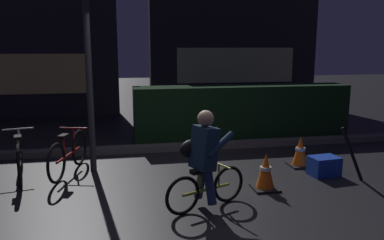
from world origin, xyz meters
name	(u,v)px	position (x,y,z in m)	size (l,w,h in m)	color
ground_plane	(186,192)	(0.00, 0.00, 0.00)	(40.00, 40.00, 0.00)	black
sidewalk_curb	(167,147)	(0.00, 2.20, 0.06)	(12.00, 0.24, 0.12)	#56544F
hedge_row	(242,111)	(1.80, 3.10, 0.57)	(4.80, 0.70, 1.14)	black
storefront_left	(27,55)	(-3.38, 6.50, 1.77)	(4.96, 0.54, 3.55)	#262328
storefront_right	(234,42)	(2.80, 7.20, 2.12)	(5.46, 0.54, 4.26)	#262328
street_post	(90,87)	(-1.32, 1.20, 1.37)	(0.10, 0.10, 2.75)	#2D2D33
parked_bike_left_mid	(20,157)	(-2.41, 1.07, 0.33)	(0.48, 1.54, 0.72)	black
parked_bike_center_left	(69,154)	(-1.69, 1.13, 0.32)	(0.51, 1.47, 0.70)	black
traffic_cone_near	(266,172)	(1.13, -0.10, 0.25)	(0.36, 0.36, 0.53)	black
traffic_cone_far	(300,152)	(2.09, 0.81, 0.25)	(0.36, 0.36, 0.52)	black
blue_crate	(324,166)	(2.25, 0.30, 0.15)	(0.44, 0.32, 0.30)	#193DB7
cyclist	(204,160)	(0.13, -0.57, 0.63)	(1.10, 0.55, 1.25)	black
closed_umbrella	(352,154)	(2.55, 0.05, 0.40)	(0.05, 0.05, 0.85)	black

